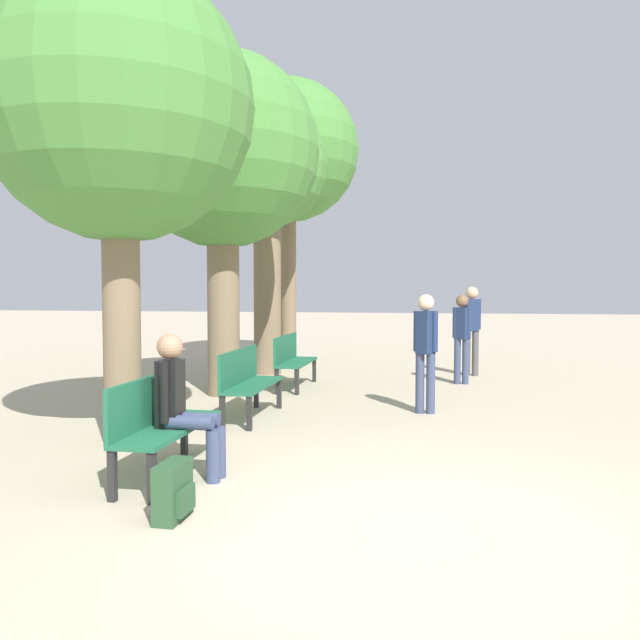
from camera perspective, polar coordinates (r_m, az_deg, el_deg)
ground_plane at (r=4.69m, az=6.32°, el=-17.90°), size 80.00×80.00×0.00m
bench_row_0 at (r=5.77m, az=-14.38°, el=-8.70°), size 0.42×1.50×0.89m
bench_row_1 at (r=8.11m, az=-6.75°, el=-5.31°), size 0.42×1.50×0.89m
bench_row_2 at (r=10.55m, az=-2.62°, el=-3.42°), size 0.42×1.50×0.89m
tree_row_0 at (r=7.16m, az=-17.94°, el=17.84°), size 2.83×2.83×4.99m
tree_row_1 at (r=10.07m, az=-8.92°, el=14.75°), size 3.01×3.01×5.31m
tree_row_2 at (r=12.51m, az=-4.89°, el=13.21°), size 2.40×2.40×5.28m
tree_row_3 at (r=14.36m, az=-2.93°, el=15.03°), size 3.15×3.15×6.32m
person_seated at (r=5.63m, az=-12.44°, el=-7.30°), size 0.59×0.34×1.27m
backpack at (r=4.77m, az=-13.24°, el=-15.01°), size 0.20×0.37×0.42m
pedestrian_near at (r=8.43m, az=9.63°, el=-2.31°), size 0.32×0.28×1.59m
pedestrian_mid at (r=12.30m, az=13.69°, el=-0.43°), size 0.35×0.26×1.71m
pedestrian_far at (r=11.18m, az=12.83°, el=-1.17°), size 0.32×0.26×1.57m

